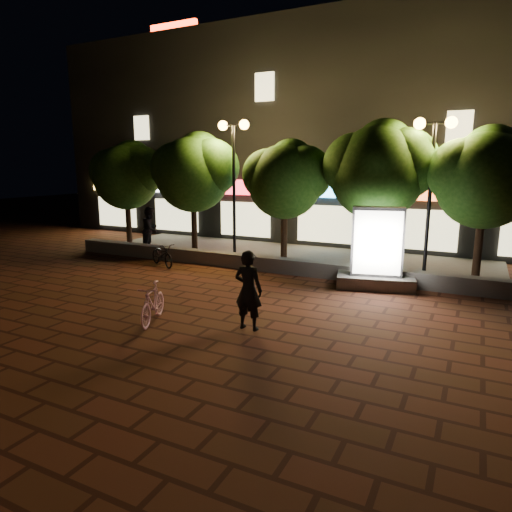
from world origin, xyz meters
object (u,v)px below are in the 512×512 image
Objects in this scene: rider at (248,290)px; tree_far_left at (128,173)px; tree_left at (195,170)px; pedestrian at (151,229)px; tree_far_right at (488,174)px; ad_kiosk at (377,256)px; street_lamp_left at (234,154)px; tree_right at (380,167)px; street_lamp_right at (433,156)px; scooter_parked at (162,255)px; scooter_pink at (153,303)px; tree_mid at (287,177)px.

tree_far_left is at bearing -35.75° from rider.
tree_left is 2.63× the size of pedestrian.
ad_kiosk is at bearing -144.54° from tree_far_right.
pedestrian is (-3.77, -0.40, -3.02)m from street_lamp_left.
tree_right is 3.20m from tree_far_right.
street_lamp_right reaches higher than scooter_parked.
scooter_pink is (-6.79, -7.37, -2.90)m from tree_far_right.
tree_far_right is 11.04m from scooter_parked.
ad_kiosk is (-1.20, -1.70, -2.91)m from street_lamp_right.
street_lamp_left is at bearing -58.64° from rider.
rider is at bearing -35.70° from tree_far_left.
tree_far_right reaches higher than tree_mid.
tree_mid is at bearing -74.19° from rider.
scooter_parked is (-7.16, -2.46, -3.14)m from tree_right.
tree_mid is 2.22m from street_lamp_left.
tree_mid is 5.36m from scooter_parked.
street_lamp_left is (-5.36, -0.26, 0.46)m from tree_right.
street_lamp_right reaches higher than tree_far_left.
tree_far_left is 11.65m from ad_kiosk.
tree_mid is at bearing -0.00° from tree_far_left.
tree_left is at bearing 165.77° from ad_kiosk.
tree_mid is at bearing 67.70° from scooter_pink.
tree_far_left is 5.50m from street_lamp_left.
tree_far_right is 10.43m from scooter_pink.
tree_left is 1.09× the size of tree_mid.
tree_right is (7.30, 0.00, 0.12)m from tree_left.
tree_far_right is at bearing 0.00° from tree_mid.
rider is (-4.58, -6.77, -2.46)m from tree_far_right.
tree_far_left is at bearing 170.10° from ad_kiosk.
street_lamp_left reaches higher than tree_right.
tree_far_right is 8.58m from street_lamp_left.
street_lamp_right is 3.58m from ad_kiosk.
scooter_parked is (-1.80, -2.20, -3.61)m from street_lamp_left.
tree_left reaches higher than tree_mid.
ad_kiosk is 1.57× the size of scooter_pink.
tree_far_left is at bearing -180.00° from tree_right.
tree_mid is at bearing 152.35° from ad_kiosk.
rider is (5.92, -6.77, -2.54)m from tree_left.
pedestrian reaches higher than scooter_pink.
tree_right reaches higher than tree_mid.
tree_left is at bearing -48.89° from rider.
street_lamp_right is 2.75× the size of rider.
ad_kiosk is at bearing -109.51° from pedestrian.
ad_kiosk is 5.14m from rider.
ad_kiosk is 7.64m from scooter_parked.
tree_left is 2.70× the size of rider.
tree_right reaches higher than tree_left.
tree_left is 3.14× the size of scooter_pink.
street_lamp_right is at bearing -99.65° from pedestrian.
tree_mid reaches higher than scooter_pink.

